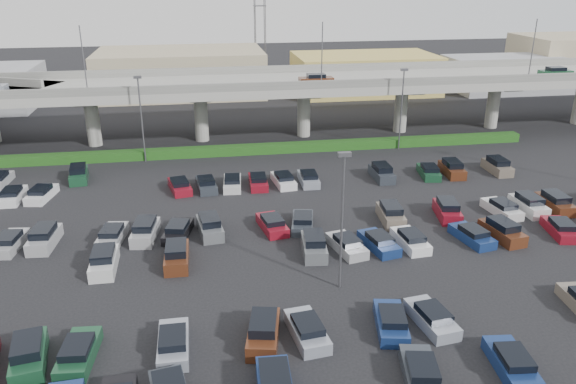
# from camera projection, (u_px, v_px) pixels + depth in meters

# --- Properties ---
(ground) EXTENTS (280.00, 280.00, 0.00)m
(ground) POSITION_uv_depth(u_px,v_px,m) (316.00, 239.00, 48.28)
(ground) COLOR black
(overpass) EXTENTS (150.00, 13.00, 15.80)m
(overpass) POSITION_uv_depth(u_px,v_px,m) (266.00, 87.00, 75.01)
(overpass) COLOR gray
(overpass) RESTS_ON ground
(hedge) EXTENTS (66.00, 1.60, 1.10)m
(hedge) POSITION_uv_depth(u_px,v_px,m) (275.00, 148.00, 71.01)
(hedge) COLOR #184012
(hedge) RESTS_ON ground
(parked_cars) EXTENTS (62.92, 41.64, 1.67)m
(parked_cars) POSITION_uv_depth(u_px,v_px,m) (304.00, 251.00, 44.80)
(parked_cars) COLOR #A2A2A6
(parked_cars) RESTS_ON ground
(light_poles) EXTENTS (66.90, 48.38, 10.30)m
(light_poles) POSITION_uv_depth(u_px,v_px,m) (265.00, 165.00, 47.19)
(light_poles) COLOR #505056
(light_poles) RESTS_ON ground
(distant_buildings) EXTENTS (138.00, 24.00, 9.00)m
(distant_buildings) POSITION_uv_depth(u_px,v_px,m) (312.00, 72.00, 105.49)
(distant_buildings) COLOR gray
(distant_buildings) RESTS_ON ground
(comm_tower) EXTENTS (2.40, 2.40, 30.00)m
(comm_tower) POSITION_uv_depth(u_px,v_px,m) (260.00, 2.00, 111.04)
(comm_tower) COLOR #505056
(comm_tower) RESTS_ON ground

